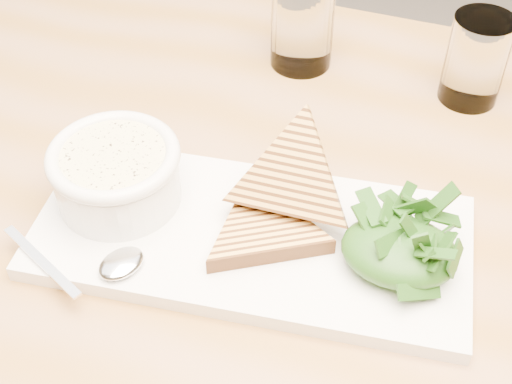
% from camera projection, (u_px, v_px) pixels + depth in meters
% --- Properties ---
extents(table_top, '(1.33, 0.96, 0.04)m').
position_uv_depth(table_top, '(233.00, 222.00, 0.73)').
color(table_top, '#936843').
rests_on(table_top, ground).
extents(platter, '(0.41, 0.19, 0.02)m').
position_uv_depth(platter, '(251.00, 237.00, 0.68)').
color(platter, white).
rests_on(platter, table_top).
extents(soup_bowl, '(0.12, 0.12, 0.05)m').
position_uv_depth(soup_bowl, '(118.00, 180.00, 0.69)').
color(soup_bowl, white).
rests_on(soup_bowl, platter).
extents(soup, '(0.10, 0.10, 0.01)m').
position_uv_depth(soup, '(113.00, 157.00, 0.67)').
color(soup, beige).
rests_on(soup, soup_bowl).
extents(bowl_rim, '(0.13, 0.13, 0.01)m').
position_uv_depth(bowl_rim, '(113.00, 156.00, 0.67)').
color(bowl_rim, white).
rests_on(bowl_rim, soup_bowl).
extents(sandwich_flat, '(0.18, 0.18, 0.02)m').
position_uv_depth(sandwich_flat, '(264.00, 230.00, 0.66)').
color(sandwich_flat, gold).
rests_on(sandwich_flat, platter).
extents(sandwich_lean, '(0.15, 0.16, 0.15)m').
position_uv_depth(sandwich_lean, '(292.00, 178.00, 0.66)').
color(sandwich_lean, gold).
rests_on(sandwich_lean, sandwich_flat).
extents(salad_base, '(0.10, 0.08, 0.04)m').
position_uv_depth(salad_base, '(399.00, 251.00, 0.63)').
color(salad_base, black).
rests_on(salad_base, platter).
extents(arugula_pile, '(0.11, 0.10, 0.05)m').
position_uv_depth(arugula_pile, '(401.00, 246.00, 0.62)').
color(arugula_pile, '#285C16').
rests_on(arugula_pile, platter).
extents(spoon_bowl, '(0.05, 0.06, 0.01)m').
position_uv_depth(spoon_bowl, '(121.00, 263.00, 0.64)').
color(spoon_bowl, silver).
rests_on(spoon_bowl, platter).
extents(spoon_handle, '(0.10, 0.07, 0.00)m').
position_uv_depth(spoon_handle, '(41.00, 261.00, 0.64)').
color(spoon_handle, silver).
rests_on(spoon_handle, platter).
extents(glass_near, '(0.08, 0.08, 0.12)m').
position_uv_depth(glass_near, '(302.00, 21.00, 0.86)').
color(glass_near, white).
rests_on(glass_near, table_top).
extents(glass_far, '(0.07, 0.07, 0.11)m').
position_uv_depth(glass_far, '(476.00, 60.00, 0.81)').
color(glass_far, white).
rests_on(glass_far, table_top).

